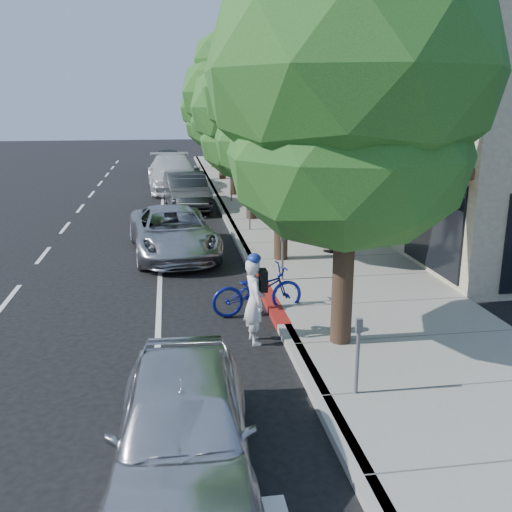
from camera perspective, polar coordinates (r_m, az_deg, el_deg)
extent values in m
plane|color=black|center=(12.90, 1.96, -5.78)|extent=(120.00, 120.00, 0.00)
cube|color=gray|center=(20.84, 4.14, 2.62)|extent=(4.60, 56.00, 0.15)
cube|color=#9E998E|center=(20.46, -2.16, 2.42)|extent=(0.30, 56.00, 0.15)
cube|color=maroon|center=(13.79, 1.20, -4.01)|extent=(0.32, 4.00, 0.15)
cube|color=beige|center=(32.11, 13.32, 12.88)|extent=(10.00, 36.00, 7.00)
cylinder|color=black|center=(10.80, 8.69, -2.09)|extent=(0.40, 0.40, 2.89)
ellipsoid|color=#174D18|center=(10.36, 9.19, 9.98)|extent=(4.39, 4.39, 3.51)
ellipsoid|color=#174D18|center=(10.32, 9.54, 17.75)|extent=(5.16, 5.16, 4.13)
cylinder|color=black|center=(16.45, 2.53, 3.95)|extent=(0.40, 0.40, 2.80)
ellipsoid|color=#174D18|center=(16.17, 2.62, 11.63)|extent=(3.84, 3.84, 3.08)
ellipsoid|color=#174D18|center=(16.14, 2.68, 16.46)|extent=(4.52, 4.52, 3.62)
ellipsoid|color=#174D18|center=(16.23, 2.75, 21.56)|extent=(3.39, 3.39, 2.71)
cylinder|color=black|center=(22.31, -0.47, 6.56)|extent=(0.40, 0.40, 2.49)
ellipsoid|color=#174D18|center=(22.09, -0.48, 11.57)|extent=(4.01, 4.01, 3.21)
ellipsoid|color=#174D18|center=(22.05, -0.49, 14.70)|extent=(4.72, 4.72, 3.77)
ellipsoid|color=#174D18|center=(22.07, -0.50, 18.02)|extent=(3.54, 3.54, 2.83)
cylinder|color=black|center=(28.19, -2.24, 8.73)|extent=(0.40, 0.40, 2.82)
ellipsoid|color=#174D18|center=(28.02, -2.29, 13.23)|extent=(4.26, 4.26, 3.41)
ellipsoid|color=#174D18|center=(28.00, -2.32, 16.04)|extent=(5.01, 5.01, 4.01)
ellipsoid|color=#174D18|center=(28.06, -2.35, 19.00)|extent=(3.76, 3.76, 3.01)
cylinder|color=black|center=(34.14, -3.40, 9.59)|extent=(0.40, 0.40, 2.50)
ellipsoid|color=#174D18|center=(34.00, -3.45, 12.88)|extent=(3.36, 3.36, 2.69)
ellipsoid|color=#174D18|center=(33.97, -3.48, 14.92)|extent=(3.95, 3.95, 3.16)
ellipsoid|color=#174D18|center=(33.98, -3.52, 17.09)|extent=(2.96, 2.96, 2.37)
cylinder|color=black|center=(40.10, -4.21, 10.32)|extent=(0.40, 0.40, 2.36)
ellipsoid|color=#174D18|center=(39.98, -4.27, 12.97)|extent=(3.94, 3.94, 3.15)
ellipsoid|color=#174D18|center=(39.95, -4.30, 14.61)|extent=(4.63, 4.63, 3.71)
ellipsoid|color=#174D18|center=(39.95, -4.34, 16.35)|extent=(3.47, 3.47, 2.78)
imported|color=white|center=(11.13, -0.17, -4.57)|extent=(0.49, 0.67, 1.71)
imported|color=navy|center=(12.71, 0.14, -3.45)|extent=(2.19, 1.08, 1.10)
imported|color=#ADADB2|center=(17.76, -8.32, 2.42)|extent=(2.95, 5.45, 1.45)
imported|color=black|center=(25.40, -6.98, 6.48)|extent=(2.06, 4.90, 1.57)
imported|color=silver|center=(30.87, -8.32, 8.22)|extent=(2.86, 6.39, 1.82)
imported|color=black|center=(39.60, -8.69, 9.52)|extent=(2.20, 4.59, 1.51)
imported|color=silver|center=(7.43, -7.31, -16.54)|extent=(1.93, 4.38, 1.47)
imported|color=black|center=(17.45, 7.70, 3.49)|extent=(0.95, 0.75, 1.92)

